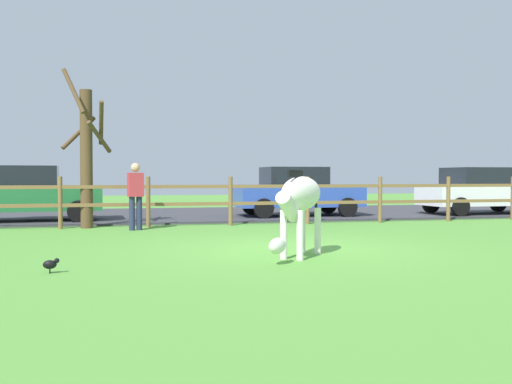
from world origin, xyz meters
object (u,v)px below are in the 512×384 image
(bare_tree, at_px, (87,153))
(visitor_near_fence, at_px, (136,193))
(parked_car_white, at_px, (480,190))
(zebra, at_px, (299,200))
(parked_car_green, at_px, (27,193))
(crow_on_grass, at_px, (51,264))
(parked_car_blue, at_px, (297,191))

(bare_tree, relative_size, visitor_near_fence, 2.45)
(bare_tree, relative_size, parked_car_white, 1.00)
(zebra, height_order, parked_car_green, parked_car_green)
(crow_on_grass, height_order, parked_car_blue, parked_car_blue)
(parked_car_blue, bearing_deg, crow_on_grass, -124.30)
(zebra, distance_m, visitor_near_fence, 5.83)
(crow_on_grass, relative_size, parked_car_blue, 0.05)
(parked_car_blue, height_order, parked_car_green, same)
(bare_tree, relative_size, parked_car_green, 0.98)
(bare_tree, xyz_separation_m, crow_on_grass, (-0.00, -6.83, -1.77))
(zebra, distance_m, parked_car_green, 9.89)
(parked_car_white, height_order, parked_car_green, same)
(crow_on_grass, xyz_separation_m, visitor_near_fence, (1.20, 5.96, 0.78))
(zebra, bearing_deg, bare_tree, 121.30)
(visitor_near_fence, bearing_deg, crow_on_grass, -101.37)
(parked_car_green, bearing_deg, parked_car_white, -0.78)
(bare_tree, height_order, visitor_near_fence, bare_tree)
(visitor_near_fence, bearing_deg, parked_car_white, 13.70)
(zebra, height_order, parked_car_white, parked_car_white)
(parked_car_white, bearing_deg, bare_tree, -171.41)
(bare_tree, relative_size, zebra, 2.51)
(bare_tree, distance_m, crow_on_grass, 7.06)
(parked_car_green, bearing_deg, zebra, -56.22)
(bare_tree, height_order, parked_car_green, bare_tree)
(bare_tree, height_order, parked_car_blue, bare_tree)
(bare_tree, bearing_deg, visitor_near_fence, -36.14)
(parked_car_blue, distance_m, visitor_near_fence, 6.07)
(crow_on_grass, bearing_deg, parked_car_green, 101.24)
(bare_tree, bearing_deg, crow_on_grass, -90.00)
(parked_car_white, bearing_deg, visitor_near_fence, -166.30)
(parked_car_white, height_order, parked_car_blue, same)
(visitor_near_fence, bearing_deg, bare_tree, 143.86)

